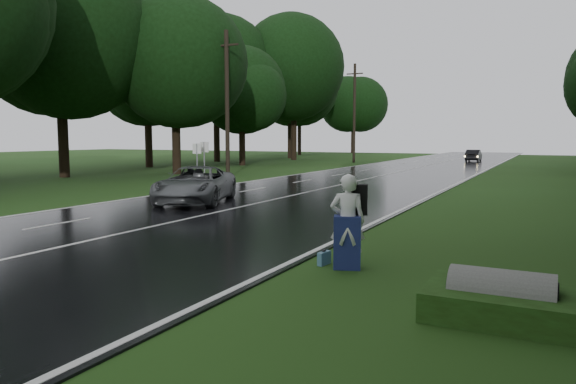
% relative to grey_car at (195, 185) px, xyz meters
% --- Properties ---
extents(ground, '(160.00, 160.00, 0.00)m').
position_rel_grey_car_xyz_m(ground, '(2.40, -8.32, -0.79)').
color(ground, '#1E3F12').
rests_on(ground, ground).
extents(road, '(12.00, 140.00, 0.04)m').
position_rel_grey_car_xyz_m(road, '(2.40, 11.68, -0.77)').
color(road, black).
rests_on(road, ground).
extents(lane_center, '(0.12, 140.00, 0.01)m').
position_rel_grey_car_xyz_m(lane_center, '(2.40, 11.68, -0.74)').
color(lane_center, silver).
rests_on(lane_center, road).
extents(grey_car, '(4.22, 5.90, 1.49)m').
position_rel_grey_car_xyz_m(grey_car, '(0.00, 0.00, 0.00)').
color(grey_car, '#545759').
rests_on(grey_car, road).
extents(far_car, '(1.44, 3.99, 1.31)m').
position_rel_grey_car_xyz_m(far_car, '(5.21, 43.90, -0.09)').
color(far_car, black).
rests_on(far_car, road).
extents(hitchhiker, '(0.84, 0.81, 1.99)m').
position_rel_grey_car_xyz_m(hitchhiker, '(9.45, -7.47, 0.14)').
color(hitchhiker, silver).
rests_on(hitchhiker, ground).
extents(suitcase, '(0.17, 0.41, 0.28)m').
position_rel_grey_car_xyz_m(suitcase, '(8.88, -7.38, -0.64)').
color(suitcase, teal).
rests_on(suitcase, ground).
extents(culvert, '(1.51, 0.76, 0.76)m').
position_rel_grey_car_xyz_m(culvert, '(12.60, -9.31, -0.79)').
color(culvert, slate).
rests_on(culvert, ground).
extents(utility_pole_mid, '(1.80, 0.28, 9.62)m').
position_rel_grey_car_xyz_m(utility_pole_mid, '(-6.10, 11.76, -0.79)').
color(utility_pole_mid, black).
rests_on(utility_pole_mid, ground).
extents(utility_pole_far, '(1.80, 0.28, 10.46)m').
position_rel_grey_car_xyz_m(utility_pole_far, '(-6.10, 36.39, -0.79)').
color(utility_pole_far, black).
rests_on(utility_pole_far, ground).
extents(road_sign_a, '(0.57, 0.10, 2.38)m').
position_rel_grey_car_xyz_m(road_sign_a, '(-4.80, 6.64, -0.79)').
color(road_sign_a, white).
rests_on(road_sign_a, ground).
extents(road_sign_b, '(0.59, 0.10, 2.46)m').
position_rel_grey_car_xyz_m(road_sign_b, '(-4.80, 7.33, -0.79)').
color(road_sign_b, white).
rests_on(road_sign_b, ground).
extents(tree_left_d, '(8.75, 8.75, 13.67)m').
position_rel_grey_car_xyz_m(tree_left_d, '(-11.82, 13.63, -0.79)').
color(tree_left_d, black).
rests_on(tree_left_d, ground).
extents(tree_left_e, '(7.82, 7.82, 12.22)m').
position_rel_grey_car_xyz_m(tree_left_e, '(-13.88, 26.22, -0.79)').
color(tree_left_e, black).
rests_on(tree_left_e, ground).
extents(tree_left_f, '(11.77, 11.77, 18.39)m').
position_rel_grey_car_xyz_m(tree_left_f, '(-14.67, 39.21, -0.79)').
color(tree_left_f, black).
rests_on(tree_left_f, ground).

